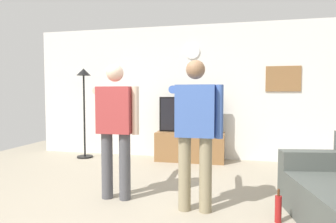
{
  "coord_description": "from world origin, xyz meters",
  "views": [
    {
      "loc": [
        0.96,
        -2.92,
        1.3
      ],
      "look_at": [
        0.06,
        1.2,
        1.05
      ],
      "focal_mm": 30.71,
      "sensor_mm": 36.0,
      "label": 1
    }
  ],
  "objects": [
    {
      "name": "person_standing_nearer_couch",
      "position": [
        0.58,
        0.23,
        0.95
      ],
      "size": [
        0.6,
        0.78,
        1.67
      ],
      "color": "gray",
      "rests_on": "ground_plane"
    },
    {
      "name": "back_wall",
      "position": [
        0.0,
        2.95,
        1.35
      ],
      "size": [
        6.4,
        0.1,
        2.7
      ],
      "primitive_type": "cube",
      "color": "silver",
      "rests_on": "ground_plane"
    },
    {
      "name": "person_standing_nearer_lamp",
      "position": [
        -0.43,
        0.39,
        0.95
      ],
      "size": [
        0.61,
        0.78,
        1.67
      ],
      "color": "#4C4C51",
      "rests_on": "ground_plane"
    },
    {
      "name": "ground_plane",
      "position": [
        0.0,
        0.0,
        0.0
      ],
      "size": [
        8.4,
        8.4,
        0.0
      ],
      "primitive_type": "plane",
      "color": "#9E937F"
    },
    {
      "name": "wall_clock",
      "position": [
        0.18,
        2.89,
        2.17
      ],
      "size": [
        0.3,
        0.03,
        0.3
      ],
      "primitive_type": "cylinder",
      "rotation": [
        1.57,
        0.0,
        0.0
      ],
      "color": "white"
    },
    {
      "name": "floor_lamp",
      "position": [
        -1.98,
        2.45,
        1.31
      ],
      "size": [
        0.32,
        0.32,
        1.83
      ],
      "color": "black",
      "rests_on": "ground_plane"
    },
    {
      "name": "tv_stand",
      "position": [
        0.18,
        2.6,
        0.28
      ],
      "size": [
        1.32,
        0.48,
        0.56
      ],
      "color": "olive",
      "rests_on": "ground_plane"
    },
    {
      "name": "framed_picture",
      "position": [
        1.92,
        2.9,
        1.6
      ],
      "size": [
        0.64,
        0.04,
        0.48
      ],
      "primitive_type": "cube",
      "color": "olive"
    },
    {
      "name": "beverage_bottle",
      "position": [
        1.44,
        0.1,
        0.14
      ],
      "size": [
        0.07,
        0.07,
        0.34
      ],
      "color": "maroon",
      "rests_on": "ground_plane"
    },
    {
      "name": "television",
      "position": [
        0.18,
        2.65,
        0.91
      ],
      "size": [
        1.23,
        0.07,
        0.69
      ],
      "color": "black",
      "rests_on": "tv_stand"
    }
  ]
}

